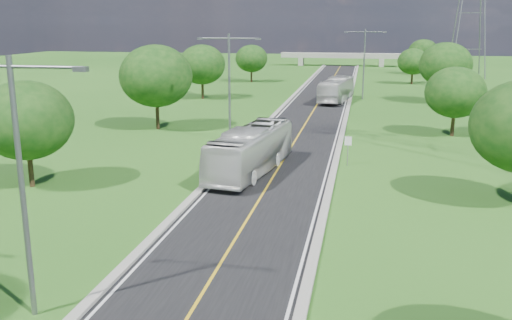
{
  "coord_description": "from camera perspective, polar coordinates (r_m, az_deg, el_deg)",
  "views": [
    {
      "loc": [
        6.32,
        -6.23,
        11.18
      ],
      "look_at": [
        0.05,
        26.48,
        3.0
      ],
      "focal_mm": 40.0,
      "sensor_mm": 36.0,
      "label": 1
    }
  ],
  "objects": [
    {
      "name": "tree_lc",
      "position": [
        60.4,
        -9.98,
        8.27
      ],
      "size": [
        7.56,
        7.56,
        8.79
      ],
      "color": "black",
      "rests_on": "ground"
    },
    {
      "name": "speed_limit_sign",
      "position": [
        45.25,
        9.18,
        1.4
      ],
      "size": [
        0.55,
        0.09,
        2.4
      ],
      "color": "slate",
      "rests_on": "ground"
    },
    {
      "name": "curb_left",
      "position": [
        73.83,
        2.5,
        5.17
      ],
      "size": [
        0.5,
        150.0,
        0.22
      ],
      "primitive_type": "cube",
      "color": "gray",
      "rests_on": "ground"
    },
    {
      "name": "streetlight_mid_left",
      "position": [
        52.95,
        -2.69,
        8.11
      ],
      "size": [
        5.9,
        0.25,
        10.0
      ],
      "color": "slate",
      "rests_on": "ground"
    },
    {
      "name": "tree_lb",
      "position": [
        41.38,
        -22.02,
        3.7
      ],
      "size": [
        6.3,
        6.3,
        7.33
      ],
      "color": "black",
      "rests_on": "ground"
    },
    {
      "name": "streetlight_near_left",
      "position": [
        22.62,
        -22.54,
        -0.66
      ],
      "size": [
        5.9,
        0.25,
        10.0
      ],
      "color": "slate",
      "rests_on": "ground"
    },
    {
      "name": "road",
      "position": [
        73.36,
        5.8,
        4.99
      ],
      "size": [
        8.0,
        150.0,
        0.06
      ],
      "primitive_type": "cube",
      "color": "black",
      "rests_on": "ground"
    },
    {
      "name": "tree_rc",
      "position": [
        59.27,
        19.31,
        6.4
      ],
      "size": [
        5.88,
        5.88,
        6.84
      ],
      "color": "black",
      "rests_on": "ground"
    },
    {
      "name": "tree_re",
      "position": [
        106.78,
        15.43,
        9.47
      ],
      "size": [
        5.46,
        5.46,
        6.35
      ],
      "color": "black",
      "rests_on": "ground"
    },
    {
      "name": "bus_outbound",
      "position": [
        81.3,
        8.04,
        6.98
      ],
      "size": [
        4.57,
        12.18,
        3.31
      ],
      "primitive_type": "imported",
      "rotation": [
        0.0,
        0.0,
        2.99
      ],
      "color": "beige",
      "rests_on": "road"
    },
    {
      "name": "tree_le",
      "position": [
        106.51,
        -0.46,
        10.12
      ],
      "size": [
        5.88,
        5.88,
        6.84
      ],
      "color": "black",
      "rests_on": "ground"
    },
    {
      "name": "streetlight_far_right",
      "position": [
        84.39,
        10.77,
        10.01
      ],
      "size": [
        5.9,
        0.25,
        10.0
      ],
      "color": "slate",
      "rests_on": "ground"
    },
    {
      "name": "overpass",
      "position": [
        146.63,
        8.49,
        10.23
      ],
      "size": [
        30.0,
        3.0,
        3.2
      ],
      "color": "gray",
      "rests_on": "ground"
    },
    {
      "name": "tree_ld",
      "position": [
        83.78,
        -5.42,
        9.48
      ],
      "size": [
        6.72,
        6.72,
        7.82
      ],
      "color": "black",
      "rests_on": "ground"
    },
    {
      "name": "bus_inbound",
      "position": [
        42.44,
        -0.5,
        1.0
      ],
      "size": [
        4.65,
        12.61,
        3.43
      ],
      "primitive_type": "imported",
      "rotation": [
        0.0,
        0.0,
        -0.15
      ],
      "color": "silver",
      "rests_on": "road"
    },
    {
      "name": "ground",
      "position": [
        67.46,
        5.33,
        4.2
      ],
      "size": [
        260.0,
        260.0,
        0.0
      ],
      "primitive_type": "plane",
      "color": "#235417",
      "rests_on": "ground"
    },
    {
      "name": "tree_rd",
      "position": [
        83.13,
        18.43,
        9.03
      ],
      "size": [
        7.14,
        7.14,
        8.3
      ],
      "color": "black",
      "rests_on": "ground"
    },
    {
      "name": "power_tower_far",
      "position": [
        122.85,
        20.73,
        14.26
      ],
      "size": [
        9.0,
        6.4,
        28.0
      ],
      "color": "slate",
      "rests_on": "ground"
    },
    {
      "name": "curb_right",
      "position": [
        73.1,
        9.13,
        4.92
      ],
      "size": [
        0.5,
        150.0,
        0.22
      ],
      "primitive_type": "cube",
      "color": "gray",
      "rests_on": "ground"
    },
    {
      "name": "tree_rf",
      "position": [
        126.94,
        16.38,
        10.3
      ],
      "size": [
        6.3,
        6.3,
        7.33
      ],
      "color": "black",
      "rests_on": "ground"
    }
  ]
}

